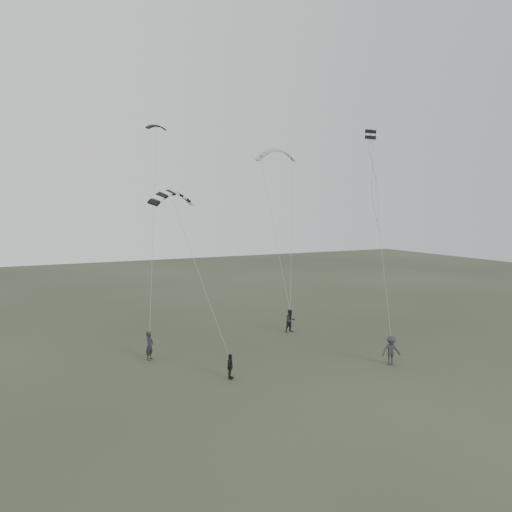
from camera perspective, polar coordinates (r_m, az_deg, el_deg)
name	(u,v)px	position (r m, az deg, el deg)	size (l,w,h in m)	color
ground	(284,368)	(33.14, 3.27, -12.61)	(140.00, 140.00, 0.00)	#303625
flyer_left	(150,346)	(35.15, -12.06, -9.99)	(0.71, 0.47, 1.95)	black
flyer_right	(290,321)	(41.89, 3.96, -7.39)	(0.92, 0.72, 1.89)	black
flyer_center	(230,367)	(30.86, -2.98, -12.50)	(0.89, 0.37, 1.53)	black
flyer_far	(391,350)	(34.51, 15.19, -10.38)	(1.25, 0.72, 1.93)	#2B2B30
kite_dark_small	(156,126)	(42.13, -11.32, 14.39)	(1.64, 0.49, 0.53)	black
kite_pale_large	(277,150)	(47.91, 2.36, 11.98)	(3.84, 0.86, 1.59)	#A1A3A6
kite_striped	(172,193)	(34.21, -9.55, 7.16)	(3.35, 0.84, 1.29)	black
kite_box	(371,134)	(40.12, 12.96, 13.38)	(0.60, 0.60, 0.70)	black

